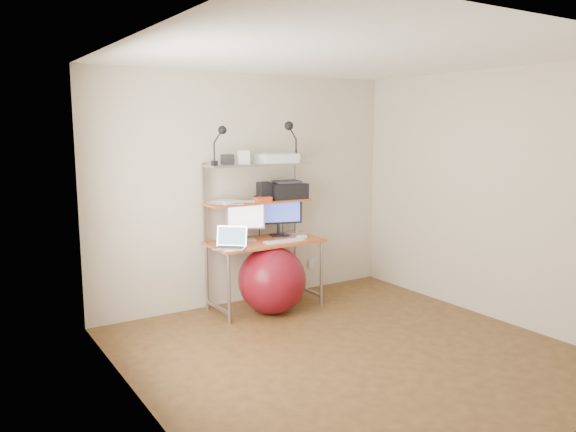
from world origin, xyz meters
The scene contains 20 objects.
room centered at (0.00, 0.00, 1.25)m, with size 3.60×3.60×3.60m.
computer_desk centered at (0.00, 1.50, 0.96)m, with size 1.20×0.60×1.57m.
wall_outlet centered at (0.85, 1.79, 0.30)m, with size 0.08×0.01×0.12m, color silver.
monitor_silver centered at (-0.17, 1.55, 0.99)m, with size 0.41×0.19×0.46m.
monitor_black centered at (0.26, 1.59, 1.01)m, with size 0.52×0.21×0.54m.
laptop centered at (-0.47, 1.30, 0.79)m, with size 0.39×0.39×0.27m.
keyboard centered at (0.14, 1.28, 0.75)m, with size 0.43×0.12×0.01m, color silver.
mouse centered at (0.41, 1.34, 0.75)m, with size 0.10×0.06×0.03m, color silver.
mac_mini centered at (0.42, 1.54, 0.76)m, with size 0.20×0.20×0.04m, color silver.
phone centered at (0.05, 1.30, 0.75)m, with size 0.08×0.14×0.01m, color black.
printer centered at (0.36, 1.58, 1.24)m, with size 0.45×0.34×0.20m.
nas_cube centered at (0.08, 1.58, 1.25)m, with size 0.13×0.13×0.20m, color black.
red_box centered at (0.01, 1.49, 1.18)m, with size 0.18×0.12×0.05m, color #CA4320.
scanner centered at (0.22, 1.55, 1.60)m, with size 0.43×0.28×0.11m.
box_white centered at (-0.18, 1.55, 1.62)m, with size 0.12×0.10×0.14m, color silver.
box_grey centered at (-0.34, 1.60, 1.60)m, with size 0.10×0.10×0.10m, color #2C2D2F.
clip_lamp_left centered at (-0.47, 1.49, 1.84)m, with size 0.16×0.09×0.39m.
clip_lamp_right centered at (0.38, 1.53, 1.87)m, with size 0.18×0.10×0.44m.
exercise_ball centered at (-0.03, 1.24, 0.35)m, with size 0.71×0.71×0.71m, color maroon.
paper_stack centered at (-0.37, 1.56, 1.17)m, with size 0.40×0.41×0.03m.
Camera 1 is at (-2.93, -3.62, 1.93)m, focal length 35.00 mm.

